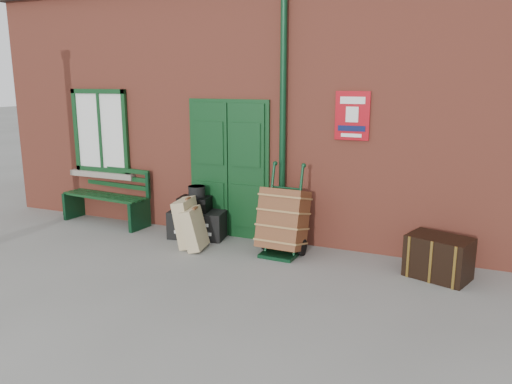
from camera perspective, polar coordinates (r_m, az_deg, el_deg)
The scene contains 10 objects.
ground at distance 7.10m, azimuth -6.21°, elevation -8.48°, with size 80.00×80.00×0.00m, color gray.
station_building at distance 9.81m, azimuth 3.82°, elevation 10.35°, with size 10.30×4.30×4.36m.
bench at distance 9.47m, azimuth -16.55°, elevation -0.24°, with size 1.73×0.68×1.05m.
houdini_trunk at distance 8.32m, azimuth -6.67°, elevation -3.65°, with size 0.91×0.50×0.45m, color black.
strongbox at distance 8.26m, azimuth -7.03°, elevation -1.34°, with size 0.50×0.36×0.23m, color black.
hatbox at distance 8.22m, azimuth -6.79°, elevation 0.06°, with size 0.27×0.27×0.18m, color black.
suitcase_back at distance 7.87m, azimuth -7.84°, elevation -3.48°, with size 0.21×0.53×0.74m, color tan.
suitcase_front at distance 7.71m, azimuth -7.07°, elevation -4.19°, with size 0.19×0.47×0.63m, color tan.
porter_trolley at distance 7.42m, azimuth 3.11°, elevation -3.27°, with size 0.66×0.72×1.33m.
dark_trunk at distance 7.02m, azimuth 20.15°, elevation -7.01°, with size 0.78×0.51×0.56m, color black.
Camera 1 is at (3.34, -5.72, 2.54)m, focal length 35.00 mm.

